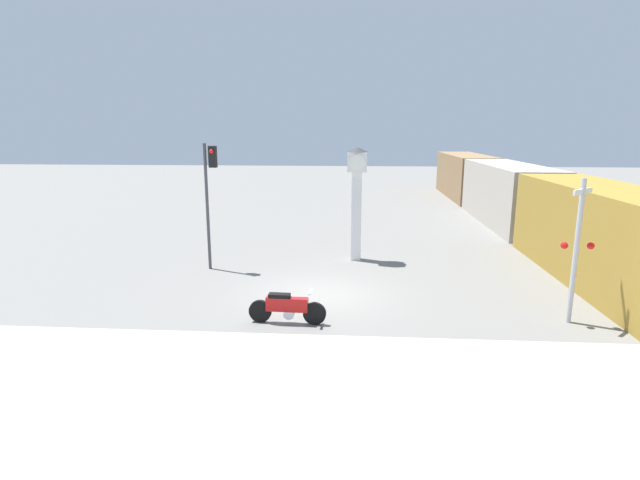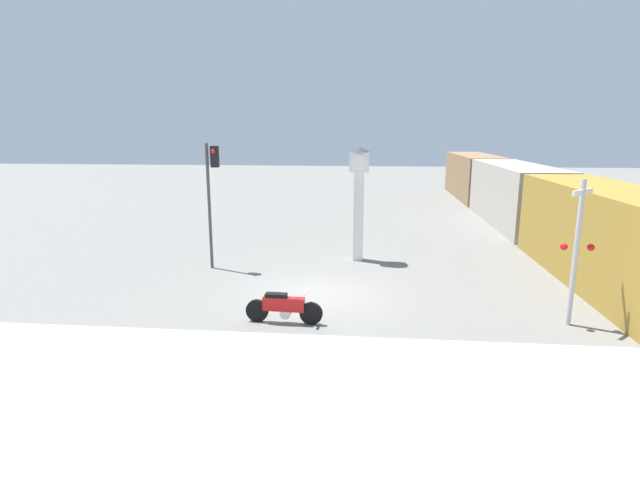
# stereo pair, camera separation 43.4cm
# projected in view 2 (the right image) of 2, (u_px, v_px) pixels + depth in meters

# --- Properties ---
(ground_plane) EXTENTS (120.00, 120.00, 0.00)m
(ground_plane) POSITION_uv_depth(u_px,v_px,m) (318.00, 295.00, 16.52)
(ground_plane) COLOR slate
(sidewalk_strip) EXTENTS (36.00, 6.00, 0.10)m
(sidewalk_strip) POSITION_uv_depth(u_px,v_px,m) (286.00, 396.00, 10.14)
(sidewalk_strip) COLOR #BCB7A8
(sidewalk_strip) RESTS_ON ground_plane
(motorcycle) EXTENTS (2.20, 0.48, 0.97)m
(motorcycle) POSITION_uv_depth(u_px,v_px,m) (284.00, 307.00, 14.01)
(motorcycle) COLOR black
(motorcycle) RESTS_ON ground_plane
(clock_tower) EXTENTS (0.93, 0.93, 4.66)m
(clock_tower) POSITION_uv_depth(u_px,v_px,m) (359.00, 187.00, 20.31)
(clock_tower) COLOR white
(clock_tower) RESTS_ON ground_plane
(freight_train) EXTENTS (2.80, 34.50, 3.40)m
(freight_train) POSITION_uv_depth(u_px,v_px,m) (515.00, 195.00, 28.63)
(freight_train) COLOR olive
(freight_train) RESTS_ON ground_plane
(traffic_light) EXTENTS (0.50, 0.35, 4.85)m
(traffic_light) POSITION_uv_depth(u_px,v_px,m) (212.00, 184.00, 19.00)
(traffic_light) COLOR #47474C
(traffic_light) RESTS_ON ground_plane
(railroad_crossing_signal) EXTENTS (0.90, 0.82, 4.08)m
(railroad_crossing_signal) POSITION_uv_depth(u_px,v_px,m) (577.00, 248.00, 13.50)
(railroad_crossing_signal) COLOR #B7B7BC
(railroad_crossing_signal) RESTS_ON ground_plane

